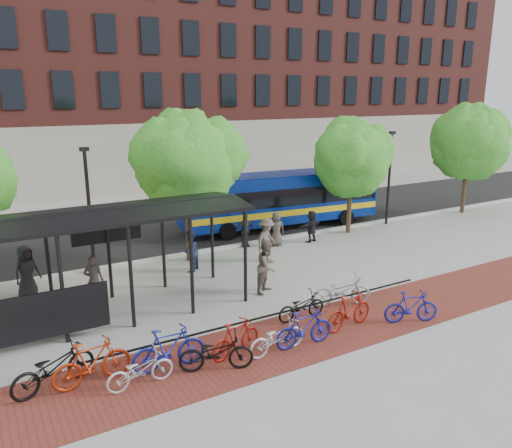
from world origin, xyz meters
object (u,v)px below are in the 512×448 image
bike_0 (53,367)px  bike_4 (216,353)px  bike_11 (411,307)px  bike_7 (304,328)px  pedestrian_0 (27,272)px  pedestrian_6 (276,229)px  tree_c (352,155)px  pedestrian_2 (190,251)px  pedestrian_1 (94,281)px  pedestrian_3 (266,240)px  pedestrian_4 (245,230)px  bike_8 (301,306)px  pedestrian_8 (267,266)px  bus (280,197)px  bike_2 (140,370)px  bike_5 (236,338)px  bike_6 (277,337)px  bike_3 (169,349)px  bike_1 (92,362)px  tree_d (470,139)px  tree_b (187,158)px  lamp_post_right (389,175)px  bus_shelter (80,230)px  lamp_post_left (89,208)px  bike_9 (349,311)px  bike_10 (342,291)px

bike_0 → bike_4: bike_0 is taller
bike_11 → bike_7: bearing=106.7°
pedestrian_0 → pedestrian_6: pedestrian_0 is taller
tree_c → pedestrian_2: size_ratio=3.41×
pedestrian_1 → pedestrian_3: bearing=-147.2°
bike_0 → pedestrian_4: (9.78, 7.97, 0.24)m
bike_8 → pedestrian_8: pedestrian_8 is taller
bike_7 → pedestrian_0: (-6.49, 7.91, 0.40)m
pedestrian_0 → pedestrian_1: pedestrian_0 is taller
bus → pedestrian_4: (-3.39, -2.21, -0.89)m
bike_2 → bike_4: 1.99m
bike_5 → bike_6: (1.07, -0.45, -0.03)m
bike_3 → pedestrian_2: size_ratio=1.16×
pedestrian_0 → pedestrian_1: bearing=-73.0°
pedestrian_2 → pedestrian_8: 3.81m
bike_1 → bike_7: 5.84m
bike_8 → pedestrian_8: bearing=-4.9°
bike_8 → pedestrian_8: (0.24, 2.53, 0.54)m
bike_4 → bike_6: 1.89m
tree_c → tree_d: bearing=0.0°
tree_b → pedestrian_3: bearing=-33.7°
tree_b → lamp_post_right: (11.90, 0.25, -1.71)m
pedestrian_4 → pedestrian_6: size_ratio=0.97×
tree_d → pedestrian_2: tree_d is taller
tree_d → bus: (-11.64, 2.66, -2.77)m
bike_1 → pedestrian_3: size_ratio=1.04×
bike_1 → pedestrian_8: size_ratio=1.01×
pedestrian_3 → bus: bearing=24.9°
pedestrian_0 → pedestrian_8: size_ratio=0.97×
tree_b → pedestrian_0: bearing=-171.7°
bus_shelter → pedestrian_2: 5.68m
lamp_post_left → bike_6: 9.81m
bus_shelter → bike_8: 7.42m
tree_b → bike_2: tree_b is taller
pedestrian_2 → pedestrian_3: bearing=128.3°
bike_9 → pedestrian_8: 3.86m
bike_0 → bike_9: size_ratio=1.14×
bike_11 → pedestrian_2: bearing=51.2°
bike_10 → pedestrian_8: (-1.58, 2.33, 0.45)m
tree_b → lamp_post_left: bearing=176.5°
bike_2 → pedestrian_3: pedestrian_3 is taller
bike_9 → bike_11: bike_9 is taller
bike_7 → pedestrian_8: pedestrian_8 is taller
pedestrian_1 → pedestrian_2: size_ratio=1.06×
bike_6 → bike_8: bearing=-56.1°
bike_10 → bike_8: bearing=116.1°
tree_b → pedestrian_1: bearing=-148.1°
bike_5 → bike_8: size_ratio=1.00×
bike_0 → bike_6: bearing=-120.3°
lamp_post_right → pedestrian_4: lamp_post_right is taller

